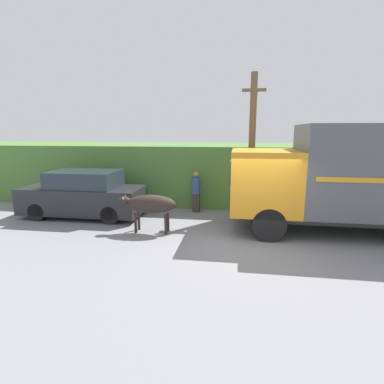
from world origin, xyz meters
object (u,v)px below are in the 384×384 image
brown_cow (150,204)px  parked_suv (84,195)px  utility_pole (252,143)px  cargo_truck (352,176)px  pedestrian_on_hill (196,190)px

brown_cow → parked_suv: (-3.09, 1.43, -0.08)m
utility_pole → cargo_truck: bearing=-35.7°
utility_pole → pedestrian_on_hill: bearing=-173.5°
pedestrian_on_hill → utility_pole: size_ratio=0.31×
brown_cow → pedestrian_on_hill: bearing=68.9°
cargo_truck → utility_pole: (-3.03, 2.18, 0.94)m
cargo_truck → parked_suv: bearing=178.8°
parked_suv → utility_pole: bearing=17.0°
parked_suv → utility_pole: (6.40, 1.54, 1.98)m
cargo_truck → parked_suv: cargo_truck is taller
cargo_truck → utility_pole: utility_pole is taller
parked_suv → pedestrian_on_hill: parked_suv is taller
parked_suv → pedestrian_on_hill: 4.42m
cargo_truck → utility_pole: size_ratio=1.30×
cargo_truck → brown_cow: 6.47m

